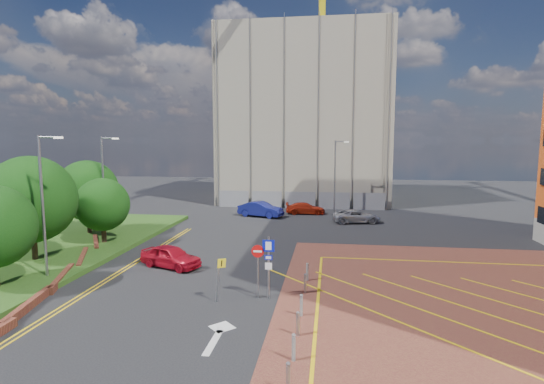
% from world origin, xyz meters
% --- Properties ---
extents(ground, '(140.00, 140.00, 0.00)m').
position_xyz_m(ground, '(0.00, 0.00, 0.00)').
color(ground, black).
rests_on(ground, ground).
extents(grass_bed, '(14.00, 32.00, 0.30)m').
position_xyz_m(grass_bed, '(-18.00, 6.00, 0.15)').
color(grass_bed, '#274817').
rests_on(grass_bed, ground).
extents(retaining_wall, '(6.06, 20.33, 0.40)m').
position_xyz_m(retaining_wall, '(-11.80, 2.00, 0.20)').
color(retaining_wall, brown).
rests_on(retaining_wall, ground).
extents(tree_b, '(5.60, 5.60, 6.74)m').
position_xyz_m(tree_b, '(-15.50, 5.00, 4.24)').
color(tree_b, '#3D2B1C').
rests_on(tree_b, grass_bed).
extents(tree_c, '(4.00, 4.00, 4.90)m').
position_xyz_m(tree_c, '(-13.50, 10.00, 3.19)').
color(tree_c, '#3D2B1C').
rests_on(tree_c, grass_bed).
extents(tree_d, '(5.00, 5.00, 6.08)m').
position_xyz_m(tree_d, '(-16.50, 13.00, 3.87)').
color(tree_d, '#3D2B1C').
rests_on(tree_d, grass_bed).
extents(lamp_left_near, '(1.53, 0.16, 8.00)m').
position_xyz_m(lamp_left_near, '(-12.42, 2.00, 4.66)').
color(lamp_left_near, '#9EA0A8').
rests_on(lamp_left_near, grass_bed).
extents(lamp_left_far, '(1.53, 0.16, 8.00)m').
position_xyz_m(lamp_left_far, '(-14.42, 12.00, 4.66)').
color(lamp_left_far, '#9EA0A8').
rests_on(lamp_left_far, grass_bed).
extents(lamp_back, '(1.53, 0.16, 8.00)m').
position_xyz_m(lamp_back, '(4.08, 28.00, 4.36)').
color(lamp_back, '#9EA0A8').
rests_on(lamp_back, ground).
extents(sign_cluster, '(1.17, 0.12, 3.20)m').
position_xyz_m(sign_cluster, '(0.30, 0.98, 1.95)').
color(sign_cluster, '#9EA0A8').
rests_on(sign_cluster, ground).
extents(warning_sign, '(0.54, 0.37, 2.24)m').
position_xyz_m(warning_sign, '(-1.85, 0.17, 1.43)').
color(warning_sign, '#9EA0A8').
rests_on(warning_sign, ground).
extents(bollard_row, '(0.14, 11.14, 0.90)m').
position_xyz_m(bollard_row, '(2.30, -1.67, 0.47)').
color(bollard_row, '#9EA0A8').
rests_on(bollard_row, forecourt).
extents(construction_building, '(21.20, 19.20, 22.00)m').
position_xyz_m(construction_building, '(0.00, 40.00, 11.00)').
color(construction_building, '#A79E89').
rests_on(construction_building, ground).
extents(tower_crane, '(1.60, 35.00, 35.40)m').
position_xyz_m(tower_crane, '(2.00, 39.44, 25.85)').
color(tower_crane, yellow).
rests_on(tower_crane, ground).
extents(construction_fence, '(21.60, 0.06, 2.00)m').
position_xyz_m(construction_fence, '(1.00, 30.00, 1.00)').
color(construction_fence, gray).
rests_on(construction_fence, ground).
extents(car_red_left, '(4.43, 3.03, 1.40)m').
position_xyz_m(car_red_left, '(-6.44, 5.48, 0.70)').
color(car_red_left, red).
rests_on(car_red_left, ground).
extents(car_blue_back, '(5.09, 3.03, 1.58)m').
position_xyz_m(car_blue_back, '(-3.72, 24.01, 0.79)').
color(car_blue_back, navy).
rests_on(car_blue_back, ground).
extents(car_red_back, '(4.43, 2.13, 1.24)m').
position_xyz_m(car_red_back, '(0.85, 26.34, 0.62)').
color(car_red_back, red).
rests_on(car_red_back, ground).
extents(car_silver_back, '(4.92, 2.96, 1.28)m').
position_xyz_m(car_silver_back, '(6.09, 22.01, 0.64)').
color(car_silver_back, '#A9A8AF').
rests_on(car_silver_back, ground).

